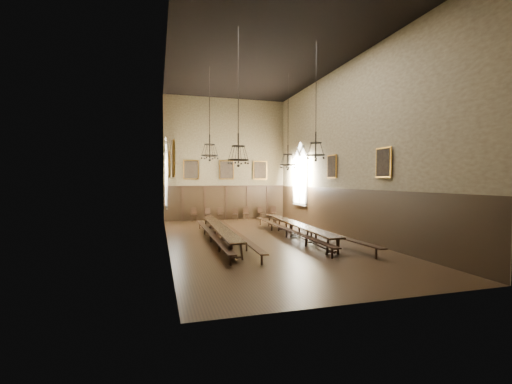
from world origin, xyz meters
name	(u,v)px	position (x,y,z in m)	size (l,w,h in m)	color
floor	(262,240)	(0.00, 0.00, -0.01)	(9.00, 18.00, 0.02)	black
ceiling	(262,55)	(0.00, 0.00, 9.01)	(9.00, 18.00, 0.02)	black
wall_back	(226,159)	(0.00, 9.01, 4.50)	(9.00, 0.02, 9.00)	olive
wall_front	(373,115)	(0.00, -9.01, 4.50)	(9.00, 0.02, 9.00)	olive
wall_left	(167,146)	(-4.51, 0.00, 4.50)	(0.02, 18.00, 9.00)	olive
wall_right	(344,151)	(4.51, 0.00, 4.50)	(0.02, 18.00, 9.00)	olive
wainscot_panelling	(262,214)	(0.00, 0.00, 1.25)	(9.00, 18.00, 2.50)	black
table_left	(219,233)	(-2.08, 0.25, 0.36)	(0.90, 9.27, 0.72)	black
table_right	(295,230)	(1.90, 0.24, 0.37)	(1.13, 9.55, 0.74)	black
bench_left_outer	(211,236)	(-2.51, 0.03, 0.29)	(0.36, 10.11, 0.45)	black
bench_left_inner	(235,235)	(-1.36, -0.13, 0.29)	(0.56, 10.16, 0.46)	black
bench_right_inner	(286,232)	(1.41, 0.26, 0.30)	(0.46, 10.62, 0.48)	black
bench_right_outer	(311,232)	(2.57, -0.23, 0.31)	(0.97, 10.78, 0.48)	black
chair_1	(194,217)	(-2.42, 8.53, 0.29)	(0.48, 0.48, 0.97)	black
chair_2	(208,217)	(-1.42, 8.50, 0.27)	(0.49, 0.49, 0.91)	black
chair_3	(221,216)	(-0.51, 8.60, 0.28)	(0.45, 0.45, 0.94)	black
chair_4	(235,216)	(0.57, 8.52, 0.26)	(0.45, 0.45, 0.87)	black
chair_5	(246,216)	(1.40, 8.56, 0.29)	(0.49, 0.49, 0.96)	black
chair_6	(261,215)	(2.57, 8.59, 0.28)	(0.49, 0.49, 0.92)	black
chair_7	(273,215)	(3.54, 8.58, 0.29)	(0.55, 0.55, 0.98)	black
chandelier_back_left	(210,150)	(-2.20, 2.36, 4.57)	(0.92, 0.92, 4.89)	black
chandelier_back_right	(288,159)	(2.27, 2.26, 4.15)	(0.93, 0.93, 5.34)	black
chandelier_front_left	(238,151)	(-1.82, -2.75, 4.12)	(0.85, 0.85, 5.40)	black
chandelier_front_right	(316,147)	(1.77, -2.32, 4.39)	(0.83, 0.83, 5.10)	black
portrait_back_0	(191,170)	(-2.60, 8.88, 3.70)	(1.10, 0.12, 1.40)	gold
portrait_back_1	(227,170)	(0.00, 8.88, 3.70)	(1.10, 0.12, 1.40)	gold
portrait_back_2	(260,170)	(2.60, 8.88, 3.70)	(1.10, 0.12, 1.40)	gold
portrait_left_0	(169,165)	(-4.38, 1.00, 3.70)	(0.12, 1.00, 1.30)	gold
portrait_left_1	(173,159)	(-4.38, -3.50, 3.70)	(0.12, 1.00, 1.30)	gold
portrait_right_0	(332,167)	(4.38, 1.00, 3.70)	(0.12, 1.00, 1.30)	gold
portrait_right_1	(383,163)	(4.38, -3.50, 3.70)	(0.12, 1.00, 1.30)	gold
window_right	(300,173)	(4.43, 5.50, 3.40)	(0.20, 2.20, 4.60)	white
window_left	(166,173)	(-4.43, 5.50, 3.40)	(0.20, 2.20, 4.60)	white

